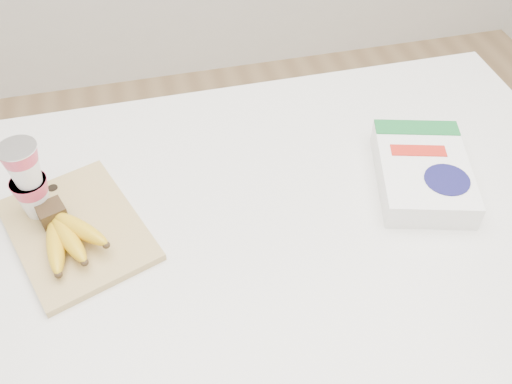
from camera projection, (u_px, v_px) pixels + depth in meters
room at (290, 51)px, 0.85m from camera, size 4.00×4.00×4.00m
table at (276, 343)px, 1.46m from camera, size 1.32×0.88×0.99m
cutting_board at (77, 230)px, 1.07m from camera, size 0.31×0.36×0.02m
bananas at (66, 234)px, 1.03m from camera, size 0.14×0.18×0.06m
yogurt_stack at (27, 179)px, 1.03m from camera, size 0.07×0.07×0.16m
cereal_box at (423, 171)px, 1.15m from camera, size 0.24×0.30×0.06m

